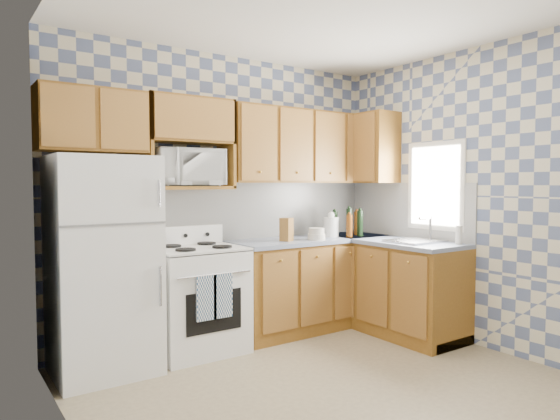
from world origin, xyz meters
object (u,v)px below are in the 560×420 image
(refrigerator, at_px, (103,265))
(stove_body, at_px, (197,300))
(electric_kettle, at_px, (331,227))
(microwave, at_px, (187,168))

(refrigerator, distance_m, stove_body, 0.89)
(stove_body, xyz_separation_m, electric_kettle, (1.53, -0.01, 0.57))
(refrigerator, xyz_separation_m, electric_kettle, (2.33, 0.02, 0.18))
(refrigerator, height_order, stove_body, refrigerator)
(refrigerator, distance_m, microwave, 1.13)
(refrigerator, height_order, electric_kettle, refrigerator)
(electric_kettle, bearing_deg, microwave, 172.97)
(refrigerator, height_order, microwave, microwave)
(stove_body, bearing_deg, refrigerator, -178.22)
(refrigerator, bearing_deg, electric_kettle, 0.41)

